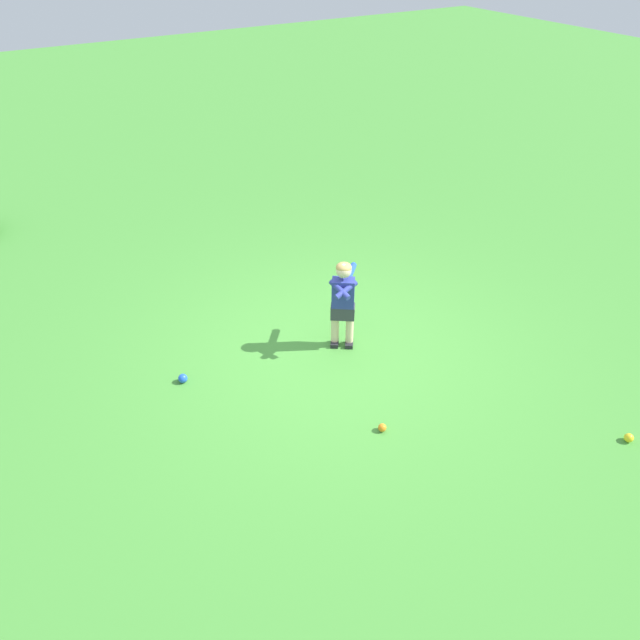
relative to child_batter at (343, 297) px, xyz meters
The scene contains 5 objects.
ground_plane 0.67m from the child_batter, 121.26° to the left, with size 40.00×40.00×0.00m, color #479338.
child_batter is the anchor object (origin of this frame).
play_ball_midfield 1.97m from the child_batter, 80.46° to the left, with size 0.10×0.10×0.10m, color blue.
play_ball_far_left 1.59m from the child_batter, 162.66° to the left, with size 0.08×0.08×0.08m, color orange.
play_ball_behind_batter 3.19m from the child_batter, 151.19° to the right, with size 0.09×0.09×0.09m, color yellow.
Camera 1 is at (-4.77, 3.09, 4.33)m, focal length 34.69 mm.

